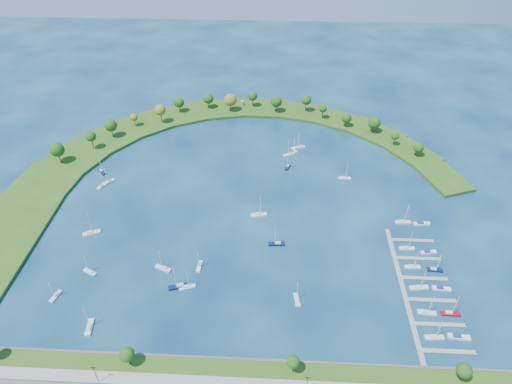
{
  "coord_description": "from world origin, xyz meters",
  "views": [
    {
      "loc": [
        15.37,
        -202.71,
        165.15
      ],
      "look_at": [
        5.0,
        5.0,
        4.0
      ],
      "focal_mm": 31.19,
      "sensor_mm": 36.0,
      "label": 1
    }
  ],
  "objects_px": {
    "docked_boat_3": "(450,313)",
    "docked_boat_10": "(403,222)",
    "docked_boat_1": "(459,337)",
    "docked_boat_7": "(435,269)",
    "moored_boat_0": "(297,299)",
    "moored_boat_14": "(109,181)",
    "moored_boat_8": "(276,243)",
    "docked_boat_9": "(428,252)",
    "docked_boat_2": "(427,312)",
    "moored_boat_13": "(55,296)",
    "harbor_tower": "(242,103)",
    "docked_boat_11": "(422,224)",
    "moored_boat_5": "(90,271)",
    "moored_boat_1": "(199,266)",
    "dock_system": "(418,289)",
    "moored_boat_12": "(259,214)",
    "docked_boat_0": "(434,337)",
    "moored_boat_6": "(187,287)",
    "moored_boat_17": "(91,233)",
    "docked_boat_6": "(413,266)",
    "moored_boat_9": "(288,167)",
    "docked_boat_4": "(419,287)",
    "moored_boat_2": "(102,171)",
    "moored_boat_15": "(163,268)",
    "moored_boat_4": "(102,185)",
    "docked_boat_5": "(441,288)",
    "moored_boat_3": "(289,154)",
    "moored_boat_16": "(178,286)",
    "moored_boat_18": "(345,178)",
    "moored_boat_10": "(299,147)",
    "moored_boat_11": "(294,149)",
    "moored_boat_7": "(89,327)"
  },
  "relations": [
    {
      "from": "docked_boat_0",
      "to": "docked_boat_10",
      "type": "relative_size",
      "value": 0.96
    },
    {
      "from": "moored_boat_12",
      "to": "docked_boat_10",
      "type": "xyz_separation_m",
      "value": [
        80.45,
        -2.08,
        -0.03
      ]
    },
    {
      "from": "docked_boat_1",
      "to": "docked_boat_7",
      "type": "bearing_deg",
      "value": 94.97
    },
    {
      "from": "dock_system",
      "to": "moored_boat_1",
      "type": "xyz_separation_m",
      "value": [
        -105.65,
        8.77,
        0.52
      ]
    },
    {
      "from": "moored_boat_4",
      "to": "docked_boat_5",
      "type": "distance_m",
      "value": 199.53
    },
    {
      "from": "harbor_tower",
      "to": "docked_boat_11",
      "type": "height_order",
      "value": "harbor_tower"
    },
    {
      "from": "moored_boat_1",
      "to": "docked_boat_0",
      "type": "distance_m",
      "value": 111.67
    },
    {
      "from": "docked_boat_2",
      "to": "docked_boat_10",
      "type": "xyz_separation_m",
      "value": [
        2.4,
        61.17,
        0.01
      ]
    },
    {
      "from": "moored_boat_9",
      "to": "docked_boat_4",
      "type": "xyz_separation_m",
      "value": [
        61.34,
        -97.85,
        0.08
      ]
    },
    {
      "from": "docked_boat_2",
      "to": "docked_boat_6",
      "type": "bearing_deg",
      "value": 95.57
    },
    {
      "from": "docked_boat_11",
      "to": "dock_system",
      "type": "bearing_deg",
      "value": -111.69
    },
    {
      "from": "moored_boat_8",
      "to": "moored_boat_12",
      "type": "bearing_deg",
      "value": -70.68
    },
    {
      "from": "moored_boat_15",
      "to": "docked_boat_0",
      "type": "xyz_separation_m",
      "value": [
        123.62,
        -33.13,
        -0.01
      ]
    },
    {
      "from": "docked_boat_9",
      "to": "docked_boat_10",
      "type": "height_order",
      "value": "docked_boat_10"
    },
    {
      "from": "moored_boat_2",
      "to": "moored_boat_15",
      "type": "distance_m",
      "value": 98.69
    },
    {
      "from": "moored_boat_17",
      "to": "moored_boat_10",
      "type": "bearing_deg",
      "value": 13.79
    },
    {
      "from": "moored_boat_14",
      "to": "moored_boat_11",
      "type": "bearing_deg",
      "value": 157.13
    },
    {
      "from": "moored_boat_3",
      "to": "docked_boat_9",
      "type": "xyz_separation_m",
      "value": [
        70.66,
        -89.09,
        -0.3
      ]
    },
    {
      "from": "moored_boat_0",
      "to": "moored_boat_4",
      "type": "height_order",
      "value": "moored_boat_4"
    },
    {
      "from": "moored_boat_6",
      "to": "moored_boat_15",
      "type": "distance_m",
      "value": 17.86
    },
    {
      "from": "moored_boat_1",
      "to": "docked_boat_7",
      "type": "xyz_separation_m",
      "value": [
        116.38,
        3.43,
        0.01
      ]
    },
    {
      "from": "moored_boat_1",
      "to": "moored_boat_11",
      "type": "xyz_separation_m",
      "value": [
        49.13,
        110.5,
        -0.02
      ]
    },
    {
      "from": "moored_boat_17",
      "to": "docked_boat_5",
      "type": "relative_size",
      "value": 1.56
    },
    {
      "from": "moored_boat_18",
      "to": "docked_boat_5",
      "type": "xyz_separation_m",
      "value": [
        36.05,
        -87.2,
        -0.24
      ]
    },
    {
      "from": "moored_boat_17",
      "to": "docked_boat_10",
      "type": "xyz_separation_m",
      "value": [
        170.2,
        17.49,
        -0.04
      ]
    },
    {
      "from": "moored_boat_2",
      "to": "moored_boat_13",
      "type": "distance_m",
      "value": 100.52
    },
    {
      "from": "moored_boat_15",
      "to": "moored_boat_16",
      "type": "xyz_separation_m",
      "value": [
        9.71,
        -11.06,
        0.05
      ]
    },
    {
      "from": "moored_boat_6",
      "to": "docked_boat_5",
      "type": "height_order",
      "value": "moored_boat_6"
    },
    {
      "from": "moored_boat_2",
      "to": "docked_boat_1",
      "type": "distance_m",
      "value": 222.11
    },
    {
      "from": "docked_boat_3",
      "to": "harbor_tower",
      "type": "bearing_deg",
      "value": 119.87
    },
    {
      "from": "docked_boat_6",
      "to": "moored_boat_13",
      "type": "bearing_deg",
      "value": -174.76
    },
    {
      "from": "moored_boat_1",
      "to": "docked_boat_0",
      "type": "relative_size",
      "value": 0.91
    },
    {
      "from": "moored_boat_12",
      "to": "moored_boat_16",
      "type": "xyz_separation_m",
      "value": [
        -35.86,
        -53.96,
        0.01
      ]
    },
    {
      "from": "docked_boat_5",
      "to": "docked_boat_10",
      "type": "distance_m",
      "value": 47.56
    },
    {
      "from": "docked_boat_0",
      "to": "docked_boat_11",
      "type": "xyz_separation_m",
      "value": [
        12.35,
        73.06,
        -0.22
      ]
    },
    {
      "from": "docked_boat_2",
      "to": "moored_boat_13",
      "type": "bearing_deg",
      "value": -174.69
    },
    {
      "from": "moored_boat_13",
      "to": "docked_boat_1",
      "type": "height_order",
      "value": "moored_boat_13"
    },
    {
      "from": "moored_boat_0",
      "to": "moored_boat_14",
      "type": "relative_size",
      "value": 1.01
    },
    {
      "from": "moored_boat_18",
      "to": "moored_boat_2",
      "type": "bearing_deg",
      "value": 179.31
    },
    {
      "from": "moored_boat_0",
      "to": "docked_boat_3",
      "type": "distance_m",
      "value": 68.45
    },
    {
      "from": "moored_boat_8",
      "to": "docked_boat_4",
      "type": "height_order",
      "value": "docked_boat_4"
    },
    {
      "from": "moored_boat_0",
      "to": "moored_boat_6",
      "type": "bearing_deg",
      "value": 75.72
    },
    {
      "from": "docked_boat_3",
      "to": "docked_boat_10",
      "type": "relative_size",
      "value": 1.0
    },
    {
      "from": "moored_boat_10",
      "to": "moored_boat_8",
      "type": "bearing_deg",
      "value": 66.76
    },
    {
      "from": "docked_boat_0",
      "to": "moored_boat_6",
      "type": "bearing_deg",
      "value": 164.96
    },
    {
      "from": "moored_boat_6",
      "to": "docked_boat_5",
      "type": "relative_size",
      "value": 1.31
    },
    {
      "from": "docked_boat_6",
      "to": "docked_boat_7",
      "type": "distance_m",
      "value": 10.59
    },
    {
      "from": "moored_boat_8",
      "to": "docked_boat_9",
      "type": "bearing_deg",
      "value": 173.41
    },
    {
      "from": "moored_boat_7",
      "to": "moored_boat_10",
      "type": "relative_size",
      "value": 1.03
    },
    {
      "from": "moored_boat_5",
      "to": "moored_boat_1",
      "type": "bearing_deg",
      "value": -145.53
    }
  ]
}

